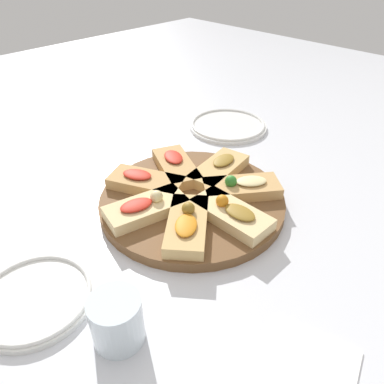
% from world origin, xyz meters
% --- Properties ---
extents(ground_plane, '(3.00, 3.00, 0.00)m').
position_xyz_m(ground_plane, '(0.00, 0.00, 0.00)').
color(ground_plane, silver).
extents(serving_board, '(0.41, 0.41, 0.02)m').
position_xyz_m(serving_board, '(0.00, 0.00, 0.01)').
color(serving_board, brown).
rests_on(serving_board, ground_plane).
extents(focaccia_slice_0, '(0.18, 0.16, 0.05)m').
position_xyz_m(focaccia_slice_0, '(-0.09, -0.07, 0.04)').
color(focaccia_slice_0, tan).
rests_on(focaccia_slice_0, serving_board).
extents(focaccia_slice_1, '(0.08, 0.17, 0.05)m').
position_xyz_m(focaccia_slice_1, '(-0.00, -0.11, 0.04)').
color(focaccia_slice_1, '#E5C689').
rests_on(focaccia_slice_1, serving_board).
extents(focaccia_slice_2, '(0.18, 0.16, 0.05)m').
position_xyz_m(focaccia_slice_2, '(0.09, -0.07, 0.04)').
color(focaccia_slice_2, tan).
rests_on(focaccia_slice_2, serving_board).
extents(focaccia_slice_3, '(0.18, 0.10, 0.03)m').
position_xyz_m(focaccia_slice_3, '(0.11, 0.02, 0.04)').
color(focaccia_slice_3, tan).
rests_on(focaccia_slice_3, serving_board).
extents(focaccia_slice_4, '(0.14, 0.18, 0.03)m').
position_xyz_m(focaccia_slice_4, '(0.05, 0.10, 0.04)').
color(focaccia_slice_4, tan).
rests_on(focaccia_slice_4, serving_board).
extents(focaccia_slice_5, '(0.14, 0.18, 0.03)m').
position_xyz_m(focaccia_slice_5, '(-0.05, 0.10, 0.04)').
color(focaccia_slice_5, tan).
rests_on(focaccia_slice_5, serving_board).
extents(focaccia_slice_6, '(0.18, 0.11, 0.05)m').
position_xyz_m(focaccia_slice_6, '(-0.11, 0.03, 0.04)').
color(focaccia_slice_6, '#E5C689').
rests_on(focaccia_slice_6, serving_board).
extents(plate_left, '(0.19, 0.19, 0.02)m').
position_xyz_m(plate_left, '(-0.37, 0.00, 0.01)').
color(plate_left, white).
rests_on(plate_left, ground_plane).
extents(plate_right, '(0.24, 0.24, 0.02)m').
position_xyz_m(plate_right, '(0.36, 0.20, 0.01)').
color(plate_right, white).
rests_on(plate_right, ground_plane).
extents(water_glass, '(0.08, 0.08, 0.08)m').
position_xyz_m(water_glass, '(-0.31, -0.15, 0.04)').
color(water_glass, silver).
rests_on(water_glass, ground_plane).
extents(napkin_stack, '(0.17, 0.16, 0.01)m').
position_xyz_m(napkin_stack, '(-0.17, -0.39, 0.00)').
color(napkin_stack, white).
rests_on(napkin_stack, ground_plane).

